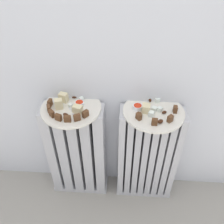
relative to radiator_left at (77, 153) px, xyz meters
The scene contains 34 objects.
radiator_left is the anchor object (origin of this frame).
radiator_right 0.41m from the radiator_left, ahead, with size 0.34×0.13×0.65m.
plate_left 0.34m from the radiator_left, 146.31° to the left, with size 0.30×0.30×0.01m, color silver.
plate_right 0.53m from the radiator_left, ahead, with size 0.30×0.30×0.01m, color silver.
dark_cake_slice_left_0 0.38m from the radiator_left, behind, with size 0.03×0.02×0.03m, color #56351E.
dark_cake_slice_left_1 0.38m from the radiator_left, 159.63° to the right, with size 0.03×0.02×0.03m, color #56351E.
dark_cake_slice_left_2 0.38m from the radiator_left, 135.33° to the right, with size 0.03×0.02×0.03m, color #56351E.
dark_cake_slice_left_3 0.38m from the radiator_left, 111.03° to the right, with size 0.03×0.02×0.03m, color #56351E.
dark_cake_slice_left_4 0.38m from the radiator_left, 86.73° to the right, with size 0.03×0.02×0.03m, color #56351E.
dark_cake_slice_left_5 0.38m from the radiator_left, 62.43° to the right, with size 0.03×0.02×0.03m, color #56351E.
dark_cake_slice_left_6 0.38m from the radiator_left, 38.13° to the right, with size 0.03×0.02×0.03m, color #56351E.
marble_cake_slice_left_0 0.37m from the radiator_left, 42.62° to the right, with size 0.04×0.03×0.04m, color beige.
marble_cake_slice_left_1 0.37m from the radiator_left, 169.03° to the right, with size 0.04×0.03×0.05m, color beige.
marble_cake_slice_left_2 0.37m from the radiator_left, 135.28° to the left, with size 0.04×0.03×0.05m, color beige.
turkish_delight_left_0 0.35m from the radiator_left, 131.87° to the left, with size 0.02×0.02×0.02m, color white.
turkish_delight_left_1 0.36m from the radiator_left, 52.88° to the left, with size 0.02×0.02×0.02m, color white.
medjool_date_left_0 0.36m from the radiator_left, 97.93° to the right, with size 0.03×0.02×0.02m, color #3D1E0F.
medjool_date_left_1 0.36m from the radiator_left, 87.13° to the left, with size 0.03×0.02×0.01m, color #3D1E0F.
jam_bowl_left 0.36m from the radiator_left, 26.22° to the left, with size 0.05×0.05×0.02m.
dark_cake_slice_right_0 0.50m from the radiator_left, 11.39° to the right, with size 0.03×0.02×0.03m, color #56351E.
dark_cake_slice_right_1 0.55m from the radiator_left, 13.99° to the right, with size 0.03×0.02×0.03m, color #56351E.
dark_cake_slice_right_2 0.60m from the radiator_left, ahead, with size 0.03×0.02×0.03m, color #56351E.
dark_cake_slice_right_3 0.62m from the radiator_left, ahead, with size 0.03×0.02×0.03m, color #56351E.
marble_cake_slice_right_0 0.52m from the radiator_left, ahead, with size 0.04×0.04×0.04m, color beige.
turkish_delight_right_0 0.54m from the radiator_left, ahead, with size 0.02×0.02×0.02m, color white.
turkish_delight_right_1 0.56m from the radiator_left, ahead, with size 0.02×0.02×0.02m, color white.
turkish_delight_right_2 0.56m from the radiator_left, ahead, with size 0.02×0.02×0.02m, color white.
turkish_delight_right_3 0.53m from the radiator_left, ahead, with size 0.02×0.02×0.02m, color white.
medjool_date_right_0 0.49m from the radiator_left, ahead, with size 0.03×0.02×0.01m, color #3D1E0F.
medjool_date_right_1 0.56m from the radiator_left, 11.22° to the right, with size 0.03×0.02×0.02m, color #3D1E0F.
medjool_date_right_2 0.53m from the radiator_left, 10.53° to the left, with size 0.02×0.01×0.02m, color #3D1E0F.
medjool_date_right_3 0.58m from the radiator_left, ahead, with size 0.02×0.01×0.02m, color #3D1E0F.
jam_bowl_right 0.49m from the radiator_left, ahead, with size 0.05×0.05×0.02m.
fork 0.35m from the radiator_left, 69.18° to the right, with size 0.05×0.10×0.00m.
Camera 1 is at (0.06, -0.63, 1.41)m, focal length 38.31 mm.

